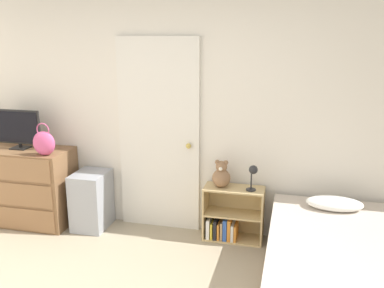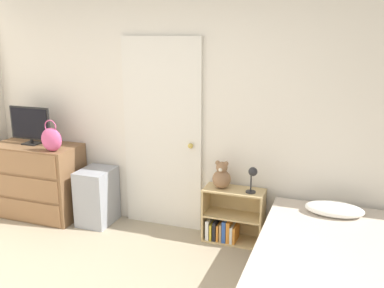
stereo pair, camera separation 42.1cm
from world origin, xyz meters
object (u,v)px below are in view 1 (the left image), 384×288
Objects in this scene: bookshelf at (230,218)px; desk_lamp at (253,173)px; dresser at (28,186)px; storage_bin at (92,200)px; tv at (18,128)px; handbag at (44,143)px; bed at (338,271)px; teddy_bear at (221,175)px.

desk_lamp reaches higher than bookshelf.
dresser is 1.59× the size of storage_bin.
desk_lamp is at bearing 1.48° from tv.
bookshelf is at bearing 2.62° from tv.
tv reaches higher than bookshelf.
handbag reaches higher than bookshelf.
desk_lamp is at bearing 134.09° from bed.
teddy_bear reaches higher than storage_bin.
teddy_bear reaches higher than bed.
dresser is 2.19m from teddy_bear.
dresser is at bearing 167.65° from bed.
dresser is at bearing -176.68° from storage_bin.
handbag is 0.56× the size of bookshelf.
bookshelf is at bearing 3.20° from dresser.
teddy_bear reaches higher than desk_lamp.
bed is (1.10, -0.84, -0.44)m from teddy_bear.
handbag is at bearing -171.65° from bookshelf.
bed reaches higher than bookshelf.
tv is 0.46m from handbag.
desk_lamp is at bearing -10.45° from bookshelf.
dresser reaches higher than storage_bin.
handbag is at bearing -23.37° from dresser.
tv is at bearing -177.38° from bookshelf.
teddy_bear reaches higher than bookshelf.
teddy_bear is (2.22, 0.10, -0.39)m from tv.
handbag is (0.36, -0.15, 0.56)m from dresser.
storage_bin is 0.32× the size of bed.
teddy_bear is (1.81, 0.28, -0.30)m from handbag.
bed is at bearing -37.42° from teddy_bear.
handbag reaches higher than bed.
dresser is 1.93× the size of tv.
tv is 1.95× the size of desk_lamp.
handbag is 0.17× the size of bed.
storage_bin is at bearing 1.65° from tv.
bed is at bearing -40.17° from bookshelf.
handbag is 0.80m from storage_bin.
handbag is (0.41, -0.17, -0.09)m from tv.
storage_bin is (0.81, 0.02, -0.77)m from tv.
storage_bin is 2.63m from bed.
dresser is 3.49× the size of teddy_bear.
storage_bin is 1.47m from teddy_bear.
dresser is 2.28m from bookshelf.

